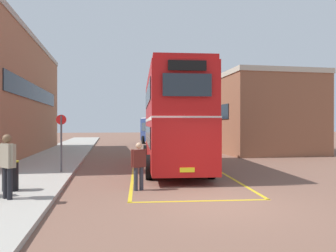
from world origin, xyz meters
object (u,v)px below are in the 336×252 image
Objects in this scene: double_decker_bus at (173,119)px; single_deck_bus at (159,130)px; pedestrian_boarding at (139,163)px; bus_stop_sign at (61,137)px; litter_bin at (10,176)px; pedestrian_waiting_far at (8,161)px.

double_decker_bus is 1.08× the size of single_deck_bus.
bus_stop_sign is (-3.05, 4.02, 0.74)m from pedestrian_boarding.
double_decker_bus is 10.93× the size of litter_bin.
pedestrian_boarding reaches higher than litter_bin.
single_deck_bus reaches higher than pedestrian_boarding.
single_deck_bus reaches higher than pedestrian_waiting_far.
pedestrian_boarding is (-2.16, -5.09, -1.59)m from double_decker_bus.
bus_stop_sign is (-7.43, -19.89, 0.02)m from single_deck_bus.
single_deck_bus is (2.22, 18.82, -0.87)m from double_decker_bus.
pedestrian_waiting_far reaches higher than litter_bin.
single_deck_bus is at bearing 70.63° from litter_bin.
single_deck_bus is 25.39m from litter_bin.
litter_bin is 4.29m from bus_stop_sign.
double_decker_bus is 6.31× the size of pedestrian_boarding.
bus_stop_sign is at bearing 76.34° from litter_bin.
single_deck_bus is 24.32m from pedestrian_boarding.
double_decker_bus is at bearing -96.73° from single_deck_bus.
pedestrian_boarding is at bearing -100.38° from single_deck_bus.
double_decker_bus reaches higher than bus_stop_sign.
double_decker_bus is at bearing 39.50° from litter_bin.
litter_bin is at bearing -109.37° from single_deck_bus.
bus_stop_sign is at bearing -168.42° from double_decker_bus.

